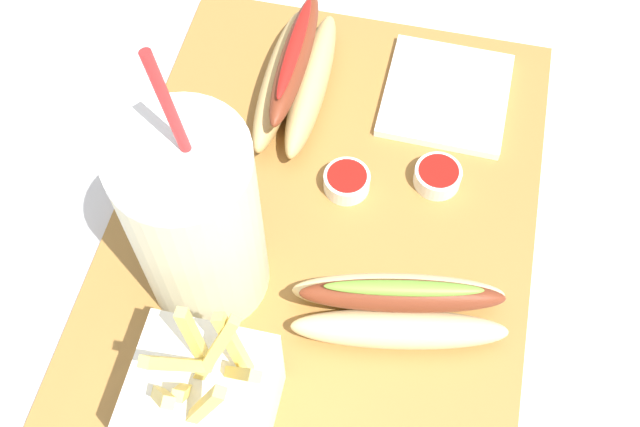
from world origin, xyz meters
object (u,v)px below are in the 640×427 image
at_px(soda_cup, 196,223).
at_px(hot_dog_2, 400,307).
at_px(hot_dog_1, 296,76).
at_px(napkin_stack, 446,95).
at_px(ketchup_cup_1, 438,176).
at_px(ketchup_cup_2, 347,181).
at_px(fries_basket, 205,403).

bearing_deg(soda_cup, hot_dog_2, -91.62).
relative_size(hot_dog_1, napkin_stack, 1.41).
bearing_deg(ketchup_cup_1, ketchup_cup_2, 106.29).
distance_m(soda_cup, ketchup_cup_2, 0.16).
xyz_separation_m(hot_dog_2, ketchup_cup_1, (0.13, -0.01, -0.01)).
height_order(hot_dog_2, napkin_stack, hot_dog_2).
height_order(fries_basket, napkin_stack, fries_basket).
bearing_deg(hot_dog_1, ketchup_cup_2, -143.54).
height_order(soda_cup, hot_dog_2, soda_cup).
distance_m(hot_dog_1, ketchup_cup_2, 0.11).
xyz_separation_m(ketchup_cup_2, napkin_stack, (0.11, -0.07, -0.01)).
xyz_separation_m(fries_basket, hot_dog_2, (0.10, -0.11, -0.02)).
bearing_deg(napkin_stack, hot_dog_2, 178.12).
xyz_separation_m(hot_dog_1, napkin_stack, (0.03, -0.13, -0.02)).
distance_m(soda_cup, hot_dog_2, 0.16).
height_order(soda_cup, fries_basket, soda_cup).
bearing_deg(fries_basket, ketchup_cup_1, -28.36).
relative_size(fries_basket, ketchup_cup_1, 3.91).
relative_size(soda_cup, fries_basket, 1.61).
height_order(hot_dog_1, ketchup_cup_2, hot_dog_1).
relative_size(hot_dog_1, ketchup_cup_1, 4.13).
bearing_deg(ketchup_cup_1, fries_basket, 151.64).
distance_m(hot_dog_2, napkin_stack, 0.22).
bearing_deg(soda_cup, napkin_stack, -35.62).
xyz_separation_m(hot_dog_1, ketchup_cup_1, (-0.06, -0.14, -0.02)).
distance_m(soda_cup, hot_dog_1, 0.20).
xyz_separation_m(fries_basket, ketchup_cup_2, (0.21, -0.05, -0.04)).
bearing_deg(ketchup_cup_2, napkin_stack, -31.30).
xyz_separation_m(soda_cup, ketchup_cup_1, (0.13, -0.16, -0.08)).
xyz_separation_m(soda_cup, hot_dog_1, (0.19, -0.02, -0.06)).
bearing_deg(hot_dog_1, napkin_stack, -78.70).
relative_size(fries_basket, hot_dog_2, 0.91).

